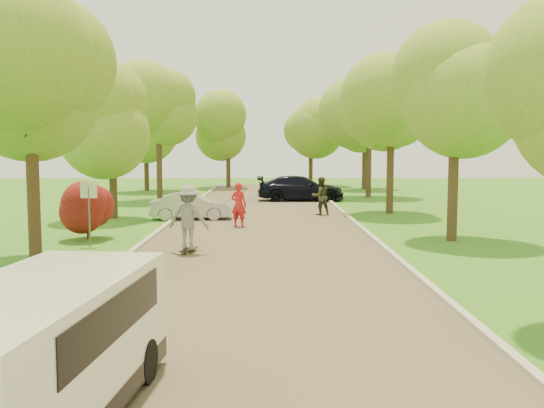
{
  "coord_description": "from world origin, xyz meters",
  "views": [
    {
      "loc": [
        0.19,
        -16.35,
        3.33
      ],
      "look_at": [
        0.38,
        5.26,
        1.3
      ],
      "focal_mm": 40.0,
      "sensor_mm": 36.0,
      "label": 1
    }
  ],
  "objects_px": {
    "street_sign": "(89,200)",
    "silver_sedan": "(191,206)",
    "person_olive": "(320,196)",
    "minivan": "(37,354)",
    "dark_sedan": "(300,188)",
    "longboard": "(189,250)",
    "skateboarder": "(188,217)",
    "person_striped": "(239,205)"
  },
  "relations": [
    {
      "from": "longboard",
      "to": "skateboarder",
      "type": "bearing_deg",
      "value": -166.02
    },
    {
      "from": "longboard",
      "to": "person_olive",
      "type": "bearing_deg",
      "value": -101.44
    },
    {
      "from": "minivan",
      "to": "skateboarder",
      "type": "height_order",
      "value": "skateboarder"
    },
    {
      "from": "silver_sedan",
      "to": "skateboarder",
      "type": "xyz_separation_m",
      "value": [
        1.03,
        -8.99,
        0.52
      ]
    },
    {
      "from": "person_striped",
      "to": "person_olive",
      "type": "relative_size",
      "value": 1.0
    },
    {
      "from": "minivan",
      "to": "silver_sedan",
      "type": "relative_size",
      "value": 1.29
    },
    {
      "from": "silver_sedan",
      "to": "person_olive",
      "type": "bearing_deg",
      "value": -76.31
    },
    {
      "from": "street_sign",
      "to": "minivan",
      "type": "bearing_deg",
      "value": -76.2
    },
    {
      "from": "street_sign",
      "to": "person_striped",
      "type": "xyz_separation_m",
      "value": [
        4.82,
        4.84,
        -0.63
      ]
    },
    {
      "from": "silver_sedan",
      "to": "skateboarder",
      "type": "relative_size",
      "value": 1.87
    },
    {
      "from": "silver_sedan",
      "to": "person_striped",
      "type": "distance_m",
      "value": 3.57
    },
    {
      "from": "street_sign",
      "to": "skateboarder",
      "type": "distance_m",
      "value": 3.85
    },
    {
      "from": "street_sign",
      "to": "longboard",
      "type": "xyz_separation_m",
      "value": [
        3.53,
        -1.46,
        -1.45
      ]
    },
    {
      "from": "minivan",
      "to": "silver_sedan",
      "type": "distance_m",
      "value": 21.0
    },
    {
      "from": "street_sign",
      "to": "silver_sedan",
      "type": "distance_m",
      "value": 7.99
    },
    {
      "from": "longboard",
      "to": "person_olive",
      "type": "distance_m",
      "value": 11.93
    },
    {
      "from": "longboard",
      "to": "person_olive",
      "type": "relative_size",
      "value": 0.57
    },
    {
      "from": "street_sign",
      "to": "minivan",
      "type": "xyz_separation_m",
      "value": [
        3.3,
        -13.45,
        -0.65
      ]
    },
    {
      "from": "street_sign",
      "to": "person_olive",
      "type": "distance_m",
      "value": 12.7
    },
    {
      "from": "person_striped",
      "to": "person_olive",
      "type": "distance_m",
      "value": 5.86
    },
    {
      "from": "skateboarder",
      "to": "minivan",
      "type": "bearing_deg",
      "value": 102.88
    },
    {
      "from": "street_sign",
      "to": "minivan",
      "type": "distance_m",
      "value": 13.87
    },
    {
      "from": "street_sign",
      "to": "person_olive",
      "type": "bearing_deg",
      "value": 47.06
    },
    {
      "from": "silver_sedan",
      "to": "longboard",
      "type": "relative_size",
      "value": 3.51
    },
    {
      "from": "street_sign",
      "to": "minivan",
      "type": "relative_size",
      "value": 0.45
    },
    {
      "from": "skateboarder",
      "to": "person_striped",
      "type": "bearing_deg",
      "value": -87.56
    },
    {
      "from": "street_sign",
      "to": "minivan",
      "type": "height_order",
      "value": "street_sign"
    },
    {
      "from": "silver_sedan",
      "to": "dark_sedan",
      "type": "height_order",
      "value": "dark_sedan"
    },
    {
      "from": "silver_sedan",
      "to": "dark_sedan",
      "type": "distance_m",
      "value": 11.23
    },
    {
      "from": "longboard",
      "to": "street_sign",
      "type": "bearing_deg",
      "value": -8.47
    },
    {
      "from": "dark_sedan",
      "to": "skateboarder",
      "type": "relative_size",
      "value": 2.68
    },
    {
      "from": "street_sign",
      "to": "skateboarder",
      "type": "relative_size",
      "value": 1.08
    },
    {
      "from": "longboard",
      "to": "skateboarder",
      "type": "distance_m",
      "value": 1.02
    },
    {
      "from": "dark_sedan",
      "to": "person_olive",
      "type": "bearing_deg",
      "value": -175.31
    },
    {
      "from": "dark_sedan",
      "to": "person_olive",
      "type": "distance_m",
      "value": 8.0
    },
    {
      "from": "person_olive",
      "to": "street_sign",
      "type": "bearing_deg",
      "value": 27.91
    },
    {
      "from": "longboard",
      "to": "person_olive",
      "type": "height_order",
      "value": "person_olive"
    },
    {
      "from": "street_sign",
      "to": "person_olive",
      "type": "height_order",
      "value": "street_sign"
    },
    {
      "from": "street_sign",
      "to": "person_striped",
      "type": "bearing_deg",
      "value": 45.12
    },
    {
      "from": "skateboarder",
      "to": "person_olive",
      "type": "xyz_separation_m",
      "value": [
        5.11,
        10.75,
        -0.2
      ]
    },
    {
      "from": "minivan",
      "to": "longboard",
      "type": "bearing_deg",
      "value": 94.64
    },
    {
      "from": "dark_sedan",
      "to": "person_striped",
      "type": "height_order",
      "value": "person_striped"
    }
  ]
}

